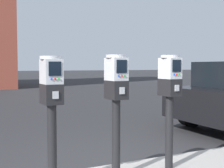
# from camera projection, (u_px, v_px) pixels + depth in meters

# --- Properties ---
(parking_meter_near_kerb) EXTENTS (0.23, 0.26, 1.29)m
(parking_meter_near_kerb) POSITION_uv_depth(u_px,v_px,m) (52.00, 98.00, 2.90)
(parking_meter_near_kerb) COLOR black
(parking_meter_near_kerb) RESTS_ON sidewalk_slab
(parking_meter_twin_adjacent) EXTENTS (0.23, 0.26, 1.31)m
(parking_meter_twin_adjacent) POSITION_uv_depth(u_px,v_px,m) (116.00, 94.00, 3.20)
(parking_meter_twin_adjacent) COLOR black
(parking_meter_twin_adjacent) RESTS_ON sidewalk_slab
(parking_meter_end_of_row) EXTENTS (0.23, 0.26, 1.32)m
(parking_meter_end_of_row) POSITION_uv_depth(u_px,v_px,m) (170.00, 91.00, 3.50)
(parking_meter_end_of_row) COLOR black
(parking_meter_end_of_row) RESTS_ON sidewalk_slab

